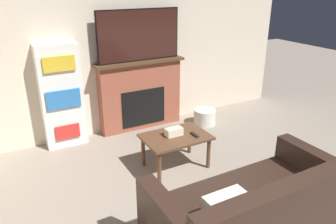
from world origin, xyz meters
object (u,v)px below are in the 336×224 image
object	(u,v)px
coffee_table	(176,140)
fireplace	(141,94)
tv	(139,35)
storage_basket	(205,117)
couch	(255,217)
bookshelf	(61,96)

from	to	relation	value
coffee_table	fireplace	bearing A→B (deg)	84.45
tv	fireplace	bearing A→B (deg)	90.00
tv	storage_basket	xyz separation A→B (m)	(0.99, -0.41, -1.39)
fireplace	coffee_table	xyz separation A→B (m)	(-0.13, -1.38, -0.19)
tv	coffee_table	size ratio (longest dim) A/B	1.59
couch	bookshelf	xyz separation A→B (m)	(-1.05, 2.90, 0.45)
couch	storage_basket	world-z (taller)	couch
couch	bookshelf	world-z (taller)	bookshelf
tv	bookshelf	distance (m)	1.46
couch	tv	bearing A→B (deg)	86.24
tv	bookshelf	bearing A→B (deg)	-179.88
tv	couch	size ratio (longest dim) A/B	0.72
couch	storage_basket	size ratio (longest dim) A/B	5.05
fireplace	couch	world-z (taller)	fireplace
coffee_table	storage_basket	xyz separation A→B (m)	(1.13, 0.96, -0.25)
coffee_table	bookshelf	distance (m)	1.79
fireplace	coffee_table	size ratio (longest dim) A/B	1.74
fireplace	bookshelf	distance (m)	1.26
tv	bookshelf	xyz separation A→B (m)	(-1.24, -0.00, -0.76)
fireplace	storage_basket	xyz separation A→B (m)	(0.99, -0.43, -0.44)
tv	couch	world-z (taller)	tv
coffee_table	storage_basket	size ratio (longest dim) A/B	2.28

